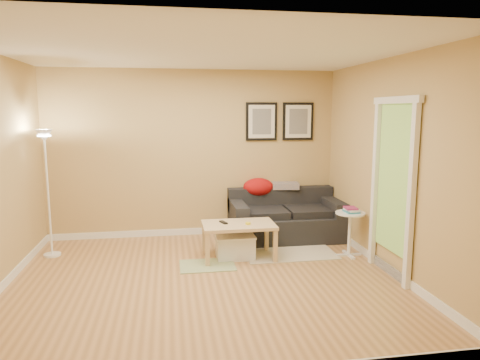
{
  "coord_description": "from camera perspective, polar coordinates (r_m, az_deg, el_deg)",
  "views": [
    {
      "loc": [
        -0.39,
        -4.87,
        1.96
      ],
      "look_at": [
        0.55,
        0.85,
        1.05
      ],
      "focal_mm": 32.77,
      "sensor_mm": 36.0,
      "label": 1
    }
  ],
  "objects": [
    {
      "name": "framed_print_right",
      "position": [
        7.15,
        7.56,
        7.57
      ],
      "size": [
        0.5,
        0.04,
        0.6
      ],
      "primitive_type": null,
      "color": "black",
      "rests_on": "wall_back"
    },
    {
      "name": "wall_front",
      "position": [
        2.97,
        -1.55,
        -3.96
      ],
      "size": [
        4.5,
        0.0,
        4.5
      ],
      "primitive_type": "plane",
      "rotation": [
        -1.57,
        0.0,
        0.0
      ],
      "color": "tan",
      "rests_on": "ground"
    },
    {
      "name": "book_stack",
      "position": [
        6.11,
        14.29,
        -3.76
      ],
      "size": [
        0.17,
        0.23,
        0.07
      ],
      "primitive_type": null,
      "rotation": [
        0.0,
        0.0,
        0.01
      ],
      "color": "teal",
      "rests_on": "side_table"
    },
    {
      "name": "wall_back",
      "position": [
        6.91,
        -6.07,
        3.4
      ],
      "size": [
        4.5,
        0.0,
        4.5
      ],
      "primitive_type": "plane",
      "rotation": [
        1.57,
        0.0,
        0.0
      ],
      "color": "tan",
      "rests_on": "ground"
    },
    {
      "name": "wall_right",
      "position": [
        5.58,
        19.01,
        1.64
      ],
      "size": [
        0.0,
        4.0,
        4.0
      ],
      "primitive_type": "plane",
      "rotation": [
        1.57,
        0.0,
        -1.57
      ],
      "color": "tan",
      "rests_on": "ground"
    },
    {
      "name": "framed_print_left",
      "position": [
        7.0,
        2.81,
        7.61
      ],
      "size": [
        0.5,
        0.04,
        0.6
      ],
      "primitive_type": null,
      "color": "black",
      "rests_on": "wall_back"
    },
    {
      "name": "doorway",
      "position": [
        5.46,
        19.14,
        -1.43
      ],
      "size": [
        0.12,
        1.01,
        2.13
      ],
      "primitive_type": null,
      "color": "white",
      "rests_on": "ground"
    },
    {
      "name": "floor",
      "position": [
        5.26,
        -4.53,
        -12.98
      ],
      "size": [
        4.5,
        4.5,
        0.0
      ],
      "primitive_type": "plane",
      "color": "#B4834D",
      "rests_on": "ground"
    },
    {
      "name": "baseboard_back",
      "position": [
        7.13,
        -5.9,
        -6.66
      ],
      "size": [
        4.5,
        0.02,
        0.1
      ],
      "primitive_type": "cube",
      "color": "white",
      "rests_on": "ground"
    },
    {
      "name": "green_runner",
      "position": [
        5.74,
        -4.28,
        -11.02
      ],
      "size": [
        0.7,
        0.5,
        0.01
      ],
      "primitive_type": "cube",
      "color": "#668C4C",
      "rests_on": "ground"
    },
    {
      "name": "coffee_table",
      "position": [
        5.93,
        -0.18,
        -7.93
      ],
      "size": [
        1.02,
        0.69,
        0.48
      ],
      "primitive_type": null,
      "rotation": [
        0.0,
        0.0,
        0.12
      ],
      "color": "tan",
      "rests_on": "ground"
    },
    {
      "name": "sofa",
      "position": [
        6.83,
        5.98,
        -4.55
      ],
      "size": [
        1.7,
        0.9,
        0.75
      ],
      "primitive_type": null,
      "color": "black",
      "rests_on": "ground"
    },
    {
      "name": "area_rug",
      "position": [
        6.28,
        6.32,
        -9.27
      ],
      "size": [
        1.25,
        0.85,
        0.01
      ],
      "primitive_type": "cube",
      "color": "beige",
      "rests_on": "ground"
    },
    {
      "name": "storage_bin",
      "position": [
        5.97,
        -0.64,
        -8.62
      ],
      "size": [
        0.52,
        0.38,
        0.32
      ],
      "primitive_type": null,
      "color": "white",
      "rests_on": "ground"
    },
    {
      "name": "floor_lamp",
      "position": [
        6.43,
        -23.69,
        -2.04
      ],
      "size": [
        0.23,
        0.23,
        1.74
      ],
      "primitive_type": null,
      "color": "white",
      "rests_on": "ground"
    },
    {
      "name": "plaid_throw",
      "position": [
        7.07,
        5.91,
        -0.73
      ],
      "size": [
        0.45,
        0.32,
        0.1
      ],
      "primitive_type": null,
      "rotation": [
        0.0,
        0.0,
        -0.14
      ],
      "color": "tan",
      "rests_on": "sofa"
    },
    {
      "name": "baseboard_right",
      "position": [
        5.85,
        18.29,
        -10.59
      ],
      "size": [
        0.02,
        4.0,
        0.1
      ],
      "primitive_type": "cube",
      "color": "white",
      "rests_on": "ground"
    },
    {
      "name": "remote_control",
      "position": [
        5.89,
        -2.17,
        -5.53
      ],
      "size": [
        0.1,
        0.17,
        0.02
      ],
      "primitive_type": "cube",
      "rotation": [
        0.0,
        0.0,
        0.35
      ],
      "color": "black",
      "rests_on": "coffee_table"
    },
    {
      "name": "side_table",
      "position": [
        6.19,
        14.06,
        -6.85
      ],
      "size": [
        0.4,
        0.4,
        0.61
      ],
      "primitive_type": null,
      "color": "white",
      "rests_on": "ground"
    },
    {
      "name": "tape_roll",
      "position": [
        5.81,
        1.05,
        -5.68
      ],
      "size": [
        0.07,
        0.07,
        0.03
      ],
      "primitive_type": "cylinder",
      "color": "yellow",
      "rests_on": "coffee_table"
    },
    {
      "name": "ceiling",
      "position": [
        4.92,
        -4.91,
        16.35
      ],
      "size": [
        4.5,
        4.5,
        0.0
      ],
      "primitive_type": "plane",
      "rotation": [
        3.14,
        0.0,
        0.0
      ],
      "color": "white",
      "rests_on": "wall_back"
    },
    {
      "name": "red_throw",
      "position": [
        6.96,
        2.39,
        -0.92
      ],
      "size": [
        0.48,
        0.36,
        0.28
      ],
      "primitive_type": null,
      "color": "#B01010",
      "rests_on": "sofa"
    }
  ]
}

